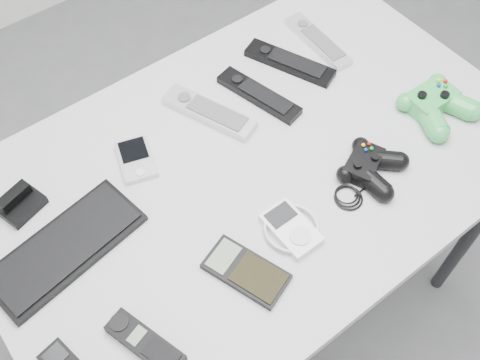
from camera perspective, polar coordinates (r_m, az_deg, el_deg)
floor at (r=1.85m, az=4.33°, el=-11.78°), size 3.50×3.50×0.00m
desk at (r=1.22m, az=1.60°, el=0.11°), size 1.15×0.74×0.77m
pda_keyboard at (r=1.10m, az=-17.32°, el=-6.53°), size 0.31×0.17×0.02m
dock_bracket at (r=1.16m, az=-21.62°, el=-2.00°), size 0.10×0.09×0.04m
pda at (r=1.17m, az=-10.52°, el=2.10°), size 0.10×0.12×0.02m
remote_silver_a at (r=1.23m, az=-3.17°, el=6.95°), size 0.13×0.22×0.02m
remote_black_a at (r=1.27m, az=1.93°, el=8.68°), size 0.10×0.21×0.02m
remote_black_b at (r=1.34m, az=5.07°, el=11.84°), size 0.13×0.22×0.02m
remote_silver_b at (r=1.40m, az=7.91°, el=13.86°), size 0.06×0.21×0.02m
cordless_handset at (r=0.99m, az=-9.63°, el=-16.01°), size 0.09×0.15×0.02m
calculator at (r=1.03m, az=0.62°, el=-9.24°), size 0.12×0.17×0.02m
mp3_player at (r=1.07m, az=5.23°, el=-4.90°), size 0.11×0.11×0.02m
controller_black at (r=1.16m, az=13.03°, el=1.44°), size 0.25×0.21×0.04m
controller_green at (r=1.30m, az=19.32°, el=7.41°), size 0.15×0.16×0.05m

